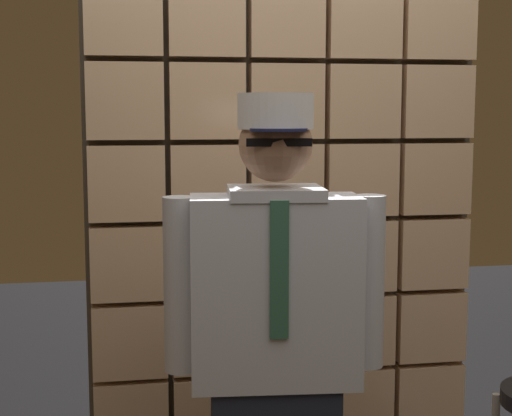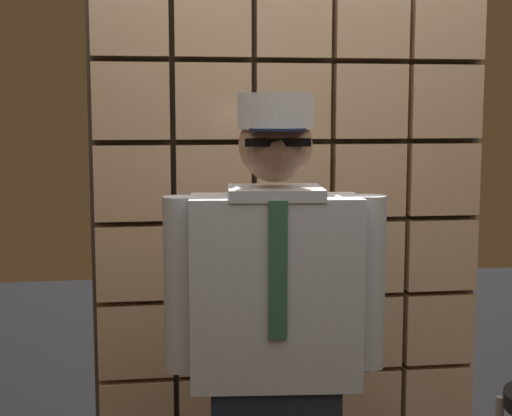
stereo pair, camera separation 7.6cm
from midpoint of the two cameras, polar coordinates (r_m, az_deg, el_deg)
glass_block_wall at (r=3.16m, az=3.29°, el=-3.70°), size 1.60×0.10×2.23m
standing_person at (r=2.48m, az=2.29°, el=-11.22°), size 0.70×0.31×1.75m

